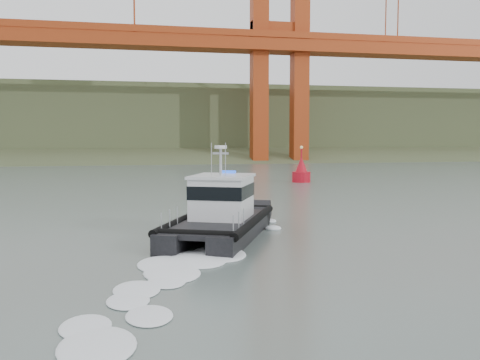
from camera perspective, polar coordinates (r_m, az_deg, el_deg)
The scene contains 4 objects.
ground at distance 25.50m, azimuth 4.10°, elevation -6.43°, with size 400.00×400.00×0.00m, color #52615B.
headlands at distance 149.71m, azimuth -9.50°, elevation 5.35°, with size 500.00×105.36×27.12m.
patrol_boat at distance 26.21m, azimuth -2.08°, elevation -3.55°, with size 7.07×10.11×4.62m.
nav_buoy at distance 58.53m, azimuth 6.55°, elevation 0.86°, with size 2.00×2.00×4.17m.
Camera 1 is at (-7.03, -24.03, 4.86)m, focal length 40.00 mm.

